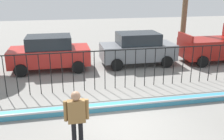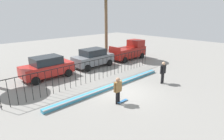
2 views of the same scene
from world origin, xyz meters
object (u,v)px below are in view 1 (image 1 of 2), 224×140
skateboarder (77,114)px  parked_car_red (50,53)px  parked_car_gray (138,48)px  pickup_truck (223,45)px

skateboarder → parked_car_red: bearing=88.2°
parked_car_red → parked_car_gray: same height
parked_car_red → pickup_truck: bearing=-1.5°
skateboarder → parked_car_gray: size_ratio=0.40×
skateboarder → parked_car_red: (-0.93, 7.59, -0.06)m
skateboarder → pickup_truck: 11.86m
parked_car_red → skateboarder: bearing=-82.4°
parked_car_red → pickup_truck: (10.34, -0.38, 0.06)m
parked_car_red → parked_car_gray: 5.04m
parked_car_red → pickup_truck: pickup_truck is taller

